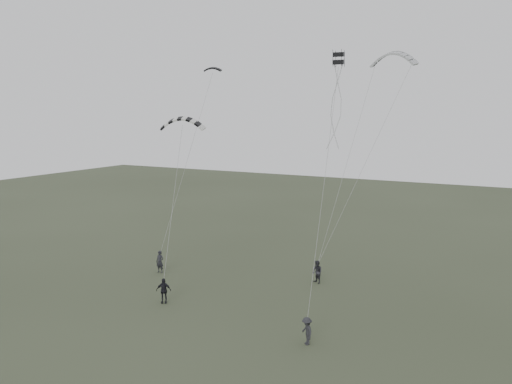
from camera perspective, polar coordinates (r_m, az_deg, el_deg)
The scene contains 9 objects.
ground at distance 33.00m, azimuth -7.29°, elevation -13.28°, with size 140.00×140.00×0.00m, color #353D29.
flyer_left at distance 40.49m, azimuth -10.93°, elevation -7.83°, with size 0.64×0.42×1.76m, color black.
flyer_right at distance 37.64m, azimuth 7.01°, elevation -9.07°, with size 0.83×0.64×1.70m, color #28282E.
flyer_center at distance 34.24m, azimuth -10.52°, elevation -11.02°, with size 0.99×0.41×1.69m, color black.
flyer_far at distance 28.21m, azimuth 5.83°, elevation -15.52°, with size 0.99×0.57×1.53m, color #232427.
kite_dark_small at distance 44.01m, azimuth -4.98°, elevation 13.93°, with size 1.52×0.46×0.50m, color black, non-canonical shape.
kite_pale_large at distance 41.83m, azimuth 15.43°, elevation 15.04°, with size 3.68×0.83×1.53m, color #AFB1B5, non-canonical shape.
kite_striped at distance 38.02m, azimuth -8.42°, elevation 8.31°, with size 3.34×0.83×1.28m, color black, non-canonical shape.
kite_box at distance 31.05m, azimuth 9.42°, elevation 14.84°, with size 0.62×0.62×0.71m, color black, non-canonical shape.
Camera 1 is at (17.71, -24.95, 12.37)m, focal length 35.00 mm.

